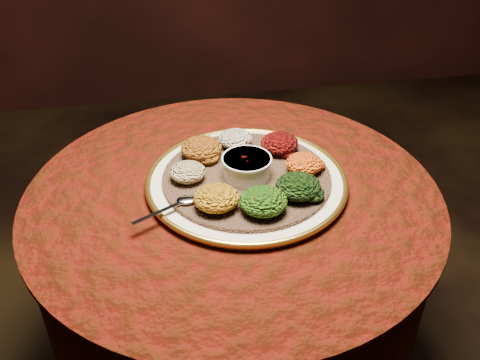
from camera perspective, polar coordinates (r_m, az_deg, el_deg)
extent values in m
cylinder|color=black|center=(1.50, -0.67, -13.46)|extent=(0.12, 0.12, 0.68)
cylinder|color=black|center=(1.25, -0.79, -2.49)|extent=(0.80, 0.80, 0.04)
cylinder|color=#420B05|center=(1.35, -0.74, -7.39)|extent=(0.93, 0.93, 0.34)
cylinder|color=#420B05|center=(1.24, -0.80, -1.50)|extent=(0.96, 0.96, 0.01)
cylinder|color=silver|center=(1.25, 0.70, -0.22)|extent=(0.55, 0.55, 0.02)
torus|color=gold|center=(1.24, 0.70, 0.04)|extent=(0.47, 0.47, 0.01)
cylinder|color=brown|center=(1.24, 0.70, 0.31)|extent=(0.40, 0.40, 0.01)
cylinder|color=white|center=(1.22, 0.71, 1.42)|extent=(0.11, 0.11, 0.05)
cylinder|color=white|center=(1.21, 0.72, 2.26)|extent=(0.12, 0.12, 0.01)
cylinder|color=#571704|center=(1.21, 0.72, 1.99)|extent=(0.09, 0.09, 0.01)
ellipsoid|color=silver|center=(1.16, -5.71, -2.11)|extent=(0.05, 0.03, 0.01)
cube|color=silver|center=(1.13, -8.68, -3.45)|extent=(0.12, 0.07, 0.00)
ellipsoid|color=white|center=(1.34, -0.50, 4.43)|extent=(0.08, 0.08, 0.04)
ellipsoid|color=black|center=(1.32, 4.24, 3.95)|extent=(0.09, 0.09, 0.04)
ellipsoid|color=#C98810|center=(1.25, 6.86, 1.75)|extent=(0.09, 0.08, 0.04)
ellipsoid|color=black|center=(1.17, 6.22, -0.66)|extent=(0.10, 0.10, 0.05)
ellipsoid|color=#903B09|center=(1.12, 2.50, -2.27)|extent=(0.10, 0.10, 0.05)
ellipsoid|color=#BD8610|center=(1.13, -2.53, -1.93)|extent=(0.10, 0.09, 0.05)
ellipsoid|color=maroon|center=(1.22, -5.60, 0.86)|extent=(0.08, 0.08, 0.04)
ellipsoid|color=#8A4910|center=(1.29, -4.13, 3.40)|extent=(0.10, 0.09, 0.05)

